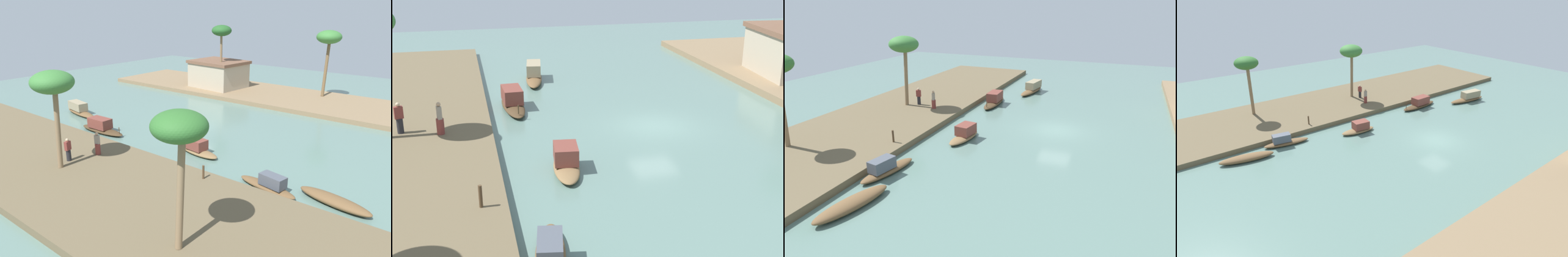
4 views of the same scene
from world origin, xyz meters
The scene contains 12 objects.
river_water centered at (0.00, 0.00, 0.00)m, with size 72.51×72.51×0.00m, color slate.
riverbank_left centered at (0.00, -14.12, 0.24)m, with size 44.26×10.53×0.48m, color brown.
sampan_near_left_bank centered at (-11.52, -5.08, 0.50)m, with size 5.22×1.83×1.27m.
sampan_with_red_awning centered at (4.73, -5.95, 0.44)m, with size 3.60×1.55×1.14m.
sampan_open_hull centered at (11.73, -7.88, 0.39)m, with size 4.18×1.67×1.10m.
sampan_downstream_large centered at (-5.13, -7.30, 0.49)m, with size 5.06×1.43×1.27m.
sampan_midstream centered at (15.44, -7.13, 0.27)m, with size 4.53×1.95×0.54m.
person_on_near_bank centered at (-0.76, -13.41, 1.22)m, with size 0.41×0.48×1.62m.
person_by_mooring centered at (-0.14, -11.42, 1.15)m, with size 0.46×0.46×1.68m.
mooring_post centered at (8.23, -9.85, 0.92)m, with size 0.14×0.14×0.88m, color #4C3823.
palm_tree_left_near centered at (-0.20, -14.31, 6.04)m, with size 2.70×2.70×6.46m.
palm_tree_left_far centered at (11.68, -15.92, 5.91)m, with size 2.41×2.41×6.31m.
Camera 4 is at (21.63, 17.95, 13.68)m, focal length 29.73 mm.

